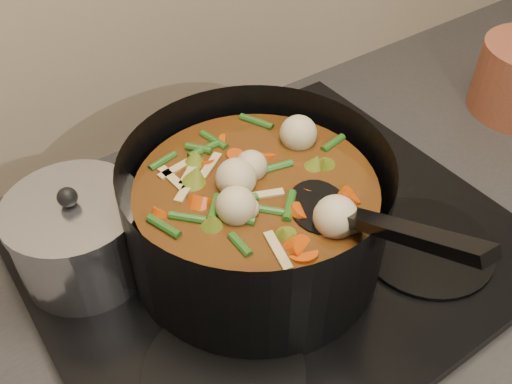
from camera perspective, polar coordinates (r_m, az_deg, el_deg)
stovetop at (r=0.78m, az=1.53°, el=-5.16°), size 0.62×0.54×0.03m
stockpot at (r=0.70m, az=0.05°, el=-2.28°), size 0.39×0.47×0.24m
saucepan at (r=0.74m, az=-17.23°, el=-4.29°), size 0.17×0.17×0.14m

